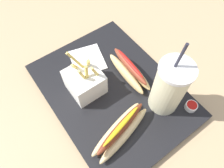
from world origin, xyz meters
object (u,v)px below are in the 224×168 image
(soda_cup, at_px, (169,87))
(hot_dog_2, at_px, (121,130))
(ketchup_cup_1, at_px, (191,106))
(napkin_stack, at_px, (88,59))
(fries_basket, at_px, (85,82))
(hot_dog_1, at_px, (129,70))

(soda_cup, distance_m, hot_dog_2, 0.17)
(ketchup_cup_1, xyz_separation_m, napkin_stack, (0.32, 0.14, -0.01))
(napkin_stack, bearing_deg, ketchup_cup_1, -156.08)
(hot_dog_2, xyz_separation_m, napkin_stack, (0.26, -0.07, -0.02))
(soda_cup, distance_m, ketchup_cup_1, 0.11)
(soda_cup, relative_size, ketchup_cup_1, 7.23)
(hot_dog_2, height_order, napkin_stack, hot_dog_2)
(soda_cup, distance_m, napkin_stack, 0.28)
(fries_basket, height_order, napkin_stack, fries_basket)
(hot_dog_1, height_order, ketchup_cup_1, hot_dog_1)
(hot_dog_1, bearing_deg, ketchup_cup_1, -159.83)
(soda_cup, height_order, napkin_stack, soda_cup)
(hot_dog_1, height_order, napkin_stack, hot_dog_1)
(fries_basket, xyz_separation_m, napkin_stack, (0.09, -0.06, -0.04))
(hot_dog_2, bearing_deg, fries_basket, -0.39)
(hot_dog_1, bearing_deg, napkin_stack, 29.30)
(ketchup_cup_1, bearing_deg, hot_dog_2, 74.29)
(fries_basket, relative_size, napkin_stack, 1.23)
(fries_basket, relative_size, hot_dog_1, 0.77)
(fries_basket, relative_size, hot_dog_2, 0.69)
(fries_basket, height_order, ketchup_cup_1, fries_basket)
(fries_basket, bearing_deg, hot_dog_2, 179.61)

